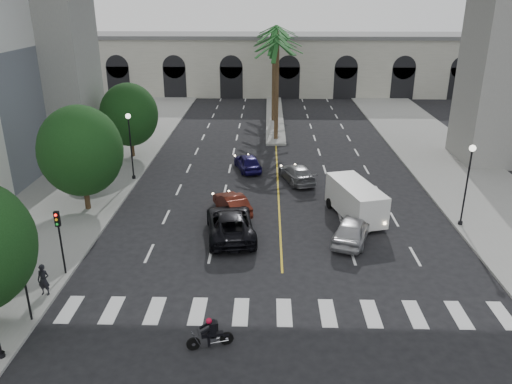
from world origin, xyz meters
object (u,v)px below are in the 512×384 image
car_e (248,162)px  pedestrian_a (44,280)px  cargo_van (356,200)px  lamp_post_left_far (130,141)px  motorcycle_rider (211,334)px  car_d (297,173)px  car_b (232,203)px  pedestrian_b (8,225)px  car_a (352,229)px  lamp_post_right (468,179)px  car_c (230,223)px  traffic_signal_far (59,232)px

car_e → pedestrian_a: bearing=48.4°
cargo_van → lamp_post_left_far: bearing=141.8°
motorcycle_rider → car_d: (4.58, 20.00, 0.03)m
car_b → pedestrian_b: 13.66m
car_e → pedestrian_b: size_ratio=2.25×
car_e → lamp_post_left_far: bearing=0.3°
car_b → car_e: (0.71, 8.80, 0.03)m
lamp_post_left_far → car_d: 13.15m
car_d → car_a: bearing=88.6°
car_e → cargo_van: cargo_van is taller
pedestrian_a → pedestrian_b: (-4.54, 5.79, 0.12)m
lamp_post_left_far → car_e: bearing=16.6°
lamp_post_right → cargo_van: lamp_post_right is taller
car_c → lamp_post_left_far: bearing=-57.7°
car_b → car_d: car_d is taller
motorcycle_rider → car_a: (7.31, 9.82, 0.12)m
cargo_van → pedestrian_b: bearing=175.0°
cargo_van → pedestrian_a: size_ratio=3.62×
lamp_post_left_far → car_c: lamp_post_left_far is taller
lamp_post_right → lamp_post_left_far: bearing=160.7°
car_a → cargo_van: bearing=-82.3°
car_c → car_d: size_ratio=1.27×
lamp_post_right → pedestrian_a: 24.53m
motorcycle_rider → pedestrian_b: size_ratio=1.05×
car_d → pedestrian_b: 20.56m
cargo_van → pedestrian_b: 21.32m
traffic_signal_far → car_b: bearing=45.9°
lamp_post_right → pedestrian_a: lamp_post_right is taller
car_b → lamp_post_right: bearing=148.0°
motorcycle_rider → car_d: size_ratio=0.41×
motorcycle_rider → car_c: car_c is taller
car_d → pedestrian_b: pedestrian_b is taller
lamp_post_right → car_c: (-14.45, -1.63, -2.41)m
car_c → cargo_van: bearing=-169.4°
lamp_post_left_far → traffic_signal_far: lamp_post_left_far is taller
traffic_signal_far → cargo_van: bearing=25.2°
motorcycle_rider → pedestrian_b: bearing=128.5°
car_a → cargo_van: (0.70, 3.31, 0.52)m
pedestrian_a → pedestrian_b: 7.36m
cargo_van → car_e: bearing=112.4°
car_d → cargo_van: cargo_van is taller
lamp_post_left_far → car_a: lamp_post_left_far is taller
lamp_post_left_far → car_a: bearing=-33.0°
car_d → cargo_van: (3.43, -6.87, 0.62)m
lamp_post_left_far → cargo_van: lamp_post_left_far is taller
lamp_post_right → car_a: lamp_post_right is taller
traffic_signal_far → car_c: traffic_signal_far is taller
motorcycle_rider → traffic_signal_far: bearing=130.4°
lamp_post_right → car_b: bearing=172.7°
lamp_post_left_far → car_e: (8.93, 2.66, -2.52)m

